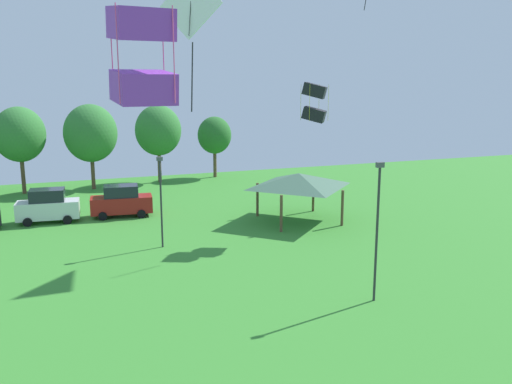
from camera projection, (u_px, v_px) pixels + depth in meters
The scene contains 12 objects.
kite_flying_2 at pixel (191, 9), 19.70m from camera, with size 1.96×1.67×5.10m.
kite_flying_3 at pixel (314, 103), 35.75m from camera, with size 2.09×2.05×2.67m.
kite_flying_5 at pixel (142, 56), 9.53m from camera, with size 1.11×1.15×1.72m.
parked_car_second_from_left at pixel (48, 206), 39.80m from camera, with size 4.52×2.27×2.49m.
parked_car_third_from_left at pixel (122, 201), 41.56m from camera, with size 4.76×2.40×2.43m.
park_pavilion at pixel (299, 180), 39.84m from camera, with size 6.16×6.09×3.60m.
light_post_0 at pixel (161, 196), 33.42m from camera, with size 0.36×0.20×5.72m.
light_post_1 at pixel (377, 225), 25.03m from camera, with size 0.36×0.20×6.65m.
treeline_tree_3 at pixel (20, 135), 49.17m from camera, with size 4.58×4.58×8.00m.
treeline_tree_4 at pixel (91, 133), 51.24m from camera, with size 4.97×4.97×8.12m.
treeline_tree_5 at pixel (158, 130), 54.87m from camera, with size 4.65×4.65×7.88m.
treeline_tree_6 at pixel (214, 135), 57.93m from camera, with size 3.61×3.61×6.53m.
Camera 1 is at (-3.75, 1.22, 10.27)m, focal length 38.00 mm.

